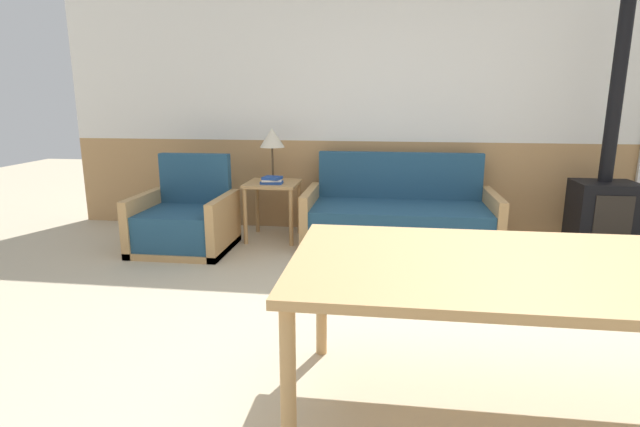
% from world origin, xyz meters
% --- Properties ---
extents(ground_plane, '(16.00, 16.00, 0.00)m').
position_xyz_m(ground_plane, '(0.00, 0.00, 0.00)').
color(ground_plane, beige).
extents(wall_back, '(7.20, 0.06, 2.70)m').
position_xyz_m(wall_back, '(0.00, 2.63, 1.35)').
color(wall_back, tan).
rests_on(wall_back, ground_plane).
extents(couch, '(1.80, 0.87, 0.87)m').
position_xyz_m(couch, '(0.00, 2.06, 0.25)').
color(couch, tan).
rests_on(couch, ground_plane).
extents(armchair, '(0.86, 0.78, 0.87)m').
position_xyz_m(armchair, '(-2.00, 1.66, 0.25)').
color(armchair, tan).
rests_on(armchair, ground_plane).
extents(side_table, '(0.52, 0.52, 0.58)m').
position_xyz_m(side_table, '(-1.26, 2.13, 0.48)').
color(side_table, tan).
rests_on(side_table, ground_plane).
extents(table_lamp, '(0.25, 0.25, 0.53)m').
position_xyz_m(table_lamp, '(-1.27, 2.22, 1.00)').
color(table_lamp, '#4C3823').
rests_on(table_lamp, side_table).
extents(book_stack, '(0.22, 0.18, 0.07)m').
position_xyz_m(book_stack, '(-1.24, 2.03, 0.62)').
color(book_stack, '#234799').
rests_on(book_stack, side_table).
extents(dining_table, '(2.17, 1.06, 0.74)m').
position_xyz_m(dining_table, '(0.56, -0.60, 0.68)').
color(dining_table, tan).
rests_on(dining_table, ground_plane).
extents(wood_stove, '(0.53, 0.45, 2.31)m').
position_xyz_m(wood_stove, '(1.85, 2.09, 0.55)').
color(wood_stove, black).
rests_on(wood_stove, ground_plane).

